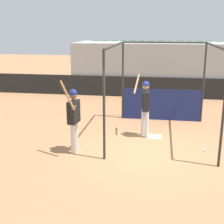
{
  "coord_description": "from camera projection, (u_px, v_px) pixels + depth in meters",
  "views": [
    {
      "loc": [
        0.37,
        -8.5,
        3.56
      ],
      "look_at": [
        -1.06,
        0.55,
        1.03
      ],
      "focal_mm": 50.0,
      "sensor_mm": 36.0,
      "label": 1
    }
  ],
  "objects": [
    {
      "name": "ground_plane",
      "position": [
        145.0,
        152.0,
        9.1
      ],
      "size": [
        60.0,
        60.0,
        0.0
      ],
      "primitive_type": "plane",
      "color": "#A8754C"
    },
    {
      "name": "outfield_wall",
      "position": [
        153.0,
        87.0,
        15.99
      ],
      "size": [
        24.0,
        0.12,
        1.05
      ],
      "color": "black",
      "rests_on": "ground"
    },
    {
      "name": "bleacher_section",
      "position": [
        154.0,
        67.0,
        17.35
      ],
      "size": [
        8.7,
        3.2,
        2.73
      ],
      "color": "#9E9E99",
      "rests_on": "ground"
    },
    {
      "name": "batting_cage",
      "position": [
        162.0,
        90.0,
        11.08
      ],
      "size": [
        3.12,
        4.12,
        3.01
      ],
      "color": "#282828",
      "rests_on": "ground"
    },
    {
      "name": "home_plate",
      "position": [
        155.0,
        137.0,
        10.37
      ],
      "size": [
        0.44,
        0.44,
        0.02
      ],
      "color": "white",
      "rests_on": "ground"
    },
    {
      "name": "player_batter",
      "position": [
        145.0,
        103.0,
        10.13
      ],
      "size": [
        0.52,
        0.86,
        2.01
      ],
      "rotation": [
        0.0,
        0.0,
        1.62
      ],
      "color": "silver",
      "rests_on": "ground"
    },
    {
      "name": "player_waiting",
      "position": [
        74.0,
        114.0,
        8.82
      ],
      "size": [
        0.51,
        0.83,
        2.16
      ],
      "rotation": [
        0.0,
        0.0,
        -1.69
      ],
      "color": "silver",
      "rests_on": "ground"
    },
    {
      "name": "baseball",
      "position": [
        204.0,
        150.0,
        9.19
      ],
      "size": [
        0.07,
        0.07,
        0.07
      ],
      "color": "white",
      "rests_on": "ground"
    }
  ]
}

